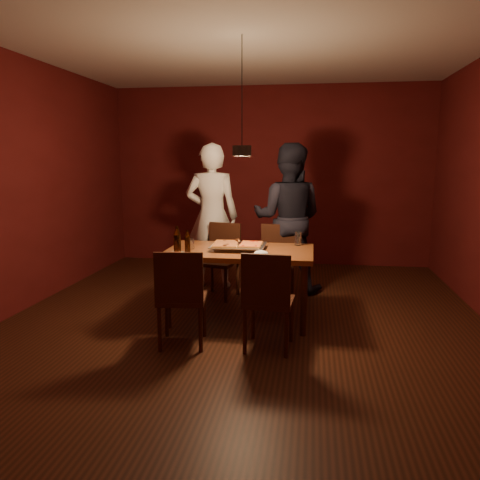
# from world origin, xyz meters

# --- Properties ---
(room_shell) EXTENTS (6.00, 6.00, 6.00)m
(room_shell) POSITION_xyz_m (0.00, 0.00, 1.40)
(room_shell) COLOR #3C1C10
(room_shell) RESTS_ON ground
(dining_table) EXTENTS (1.50, 0.90, 0.75)m
(dining_table) POSITION_xyz_m (-0.05, 0.21, 0.68)
(dining_table) COLOR brown
(dining_table) RESTS_ON floor
(chair_far_left) EXTENTS (0.51, 0.51, 0.49)m
(chair_far_left) POSITION_xyz_m (-0.41, 1.05, 0.54)
(chair_far_left) COLOR #38190F
(chair_far_left) RESTS_ON floor
(chair_far_right) EXTENTS (0.44, 0.44, 0.49)m
(chair_far_right) POSITION_xyz_m (0.28, 1.01, 0.54)
(chair_far_right) COLOR #38190F
(chair_far_right) RESTS_ON floor
(chair_near_left) EXTENTS (0.47, 0.47, 0.49)m
(chair_near_left) POSITION_xyz_m (-0.45, -0.63, 0.54)
(chair_near_left) COLOR #38190F
(chair_near_left) RESTS_ON floor
(chair_near_right) EXTENTS (0.45, 0.45, 0.49)m
(chair_near_right) POSITION_xyz_m (0.31, -0.59, 0.54)
(chair_near_right) COLOR #38190F
(chair_near_right) RESTS_ON floor
(pizza_tray) EXTENTS (0.59, 0.50, 0.05)m
(pizza_tray) POSITION_xyz_m (-0.07, 0.21, 0.77)
(pizza_tray) COLOR silver
(pizza_tray) RESTS_ON dining_table
(pizza_meat) EXTENTS (0.29, 0.42, 0.02)m
(pizza_meat) POSITION_xyz_m (-0.20, 0.21, 0.81)
(pizza_meat) COLOR maroon
(pizza_meat) RESTS_ON pizza_tray
(pizza_cheese) EXTENTS (0.22, 0.35, 0.02)m
(pizza_cheese) POSITION_xyz_m (0.06, 0.22, 0.81)
(pizza_cheese) COLOR gold
(pizza_cheese) RESTS_ON pizza_tray
(spatula) EXTENTS (0.17, 0.26, 0.04)m
(spatula) POSITION_xyz_m (-0.06, 0.23, 0.81)
(spatula) COLOR silver
(spatula) RESTS_ON pizza_tray
(beer_bottle_a) EXTENTS (0.07, 0.07, 0.28)m
(beer_bottle_a) POSITION_xyz_m (-0.63, -0.11, 0.89)
(beer_bottle_a) COLOR black
(beer_bottle_a) RESTS_ON dining_table
(beer_bottle_b) EXTENTS (0.06, 0.06, 0.22)m
(beer_bottle_b) POSITION_xyz_m (-0.55, 0.00, 0.86)
(beer_bottle_b) COLOR black
(beer_bottle_b) RESTS_ON dining_table
(water_glass_left) EXTENTS (0.07, 0.07, 0.11)m
(water_glass_left) POSITION_xyz_m (-0.56, 0.15, 0.80)
(water_glass_left) COLOR silver
(water_glass_left) RESTS_ON dining_table
(water_glass_right) EXTENTS (0.07, 0.07, 0.15)m
(water_glass_right) POSITION_xyz_m (0.53, 0.54, 0.82)
(water_glass_right) COLOR silver
(water_glass_right) RESTS_ON dining_table
(plate_slice) EXTENTS (0.26, 0.26, 0.03)m
(plate_slice) POSITION_xyz_m (-0.65, -0.18, 0.76)
(plate_slice) COLOR white
(plate_slice) RESTS_ON dining_table
(napkin) EXTENTS (0.14, 0.11, 0.06)m
(napkin) POSITION_xyz_m (0.20, -0.12, 0.78)
(napkin) COLOR white
(napkin) RESTS_ON dining_table
(diner_white) EXTENTS (0.71, 0.48, 1.87)m
(diner_white) POSITION_xyz_m (-0.61, 1.45, 0.94)
(diner_white) COLOR silver
(diner_white) RESTS_ON floor
(diner_dark) EXTENTS (0.98, 0.80, 1.87)m
(diner_dark) POSITION_xyz_m (0.38, 1.40, 0.93)
(diner_dark) COLOR black
(diner_dark) RESTS_ON floor
(pendant_lamp) EXTENTS (0.18, 0.18, 1.10)m
(pendant_lamp) POSITION_xyz_m (0.00, 0.00, 1.76)
(pendant_lamp) COLOR black
(pendant_lamp) RESTS_ON ceiling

